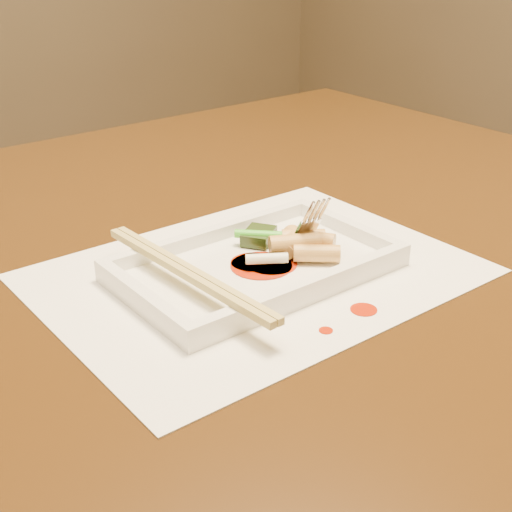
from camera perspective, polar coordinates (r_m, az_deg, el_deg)
table at (r=0.78m, az=-9.81°, el=-6.83°), size 1.40×0.90×0.75m
placemat at (r=0.69m, az=-0.00°, el=-1.40°), size 0.40×0.30×0.00m
sauce_splatter_a at (r=0.63m, az=8.61°, el=-4.26°), size 0.02×0.02×0.00m
sauce_splatter_b at (r=0.60m, az=5.61°, el=-5.95°), size 0.01×0.01×0.00m
plate_base at (r=0.69m, az=0.00°, el=-1.05°), size 0.26×0.16×0.01m
plate_rim_far at (r=0.74m, az=-3.55°, el=1.75°), size 0.26×0.01×0.01m
plate_rim_near at (r=0.63m, az=4.14°, el=-2.53°), size 0.26×0.01×0.01m
plate_rim_left at (r=0.62m, az=-9.04°, el=-3.29°), size 0.01×0.14×0.01m
plate_rim_right at (r=0.76m, az=7.40°, el=2.29°), size 0.01×0.14×0.01m
veg_piece at (r=0.73m, az=0.23°, el=1.62°), size 0.05×0.04×0.01m
scallion_white at (r=0.67m, az=0.87°, el=-0.21°), size 0.04×0.03×0.01m
scallion_green at (r=0.72m, az=1.65°, el=1.65°), size 0.07×0.07×0.01m
chopstick_a at (r=0.64m, az=-5.83°, el=-1.36°), size 0.02×0.24×0.01m
chopstick_b at (r=0.64m, az=-5.22°, el=-1.16°), size 0.02×0.24×0.01m
fork at (r=0.71m, az=3.57°, el=6.66°), size 0.09×0.10×0.14m
sauce_blob_0 at (r=0.69m, az=-0.28°, el=-0.52°), size 0.04×0.04×0.00m
sauce_blob_1 at (r=0.69m, az=1.25°, el=-0.64°), size 0.05×0.05×0.00m
sauce_blob_2 at (r=0.68m, az=0.43°, el=-0.77°), size 0.06×0.06×0.00m
rice_cake_0 at (r=0.69m, az=4.89°, el=0.21°), size 0.05×0.04×0.02m
rice_cake_1 at (r=0.70m, az=3.72°, el=0.67°), size 0.04×0.04×0.02m
rice_cake_2 at (r=0.70m, az=4.76°, el=1.31°), size 0.04×0.04×0.02m
rice_cake_3 at (r=0.71m, az=2.71°, el=1.01°), size 0.05×0.04×0.02m
rice_cake_4 at (r=0.72m, az=3.81°, el=1.43°), size 0.05×0.04×0.02m
rice_cake_5 at (r=0.69m, az=3.13°, el=1.04°), size 0.05×0.04×0.02m
rice_cake_6 at (r=0.71m, az=3.08°, el=1.13°), size 0.04×0.05×0.02m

